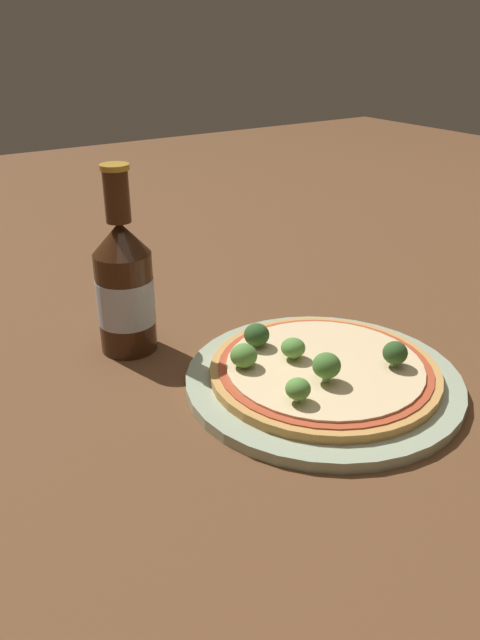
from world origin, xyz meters
name	(u,v)px	position (x,y,z in m)	size (l,w,h in m)	color
ground_plane	(330,382)	(0.00, 0.00, 0.00)	(3.00, 3.00, 0.00)	brown
plate	(321,379)	(-0.01, 0.00, 0.01)	(0.30, 0.30, 0.01)	#A3B293
pizza	(322,368)	(-0.01, 0.00, 0.02)	(0.25, 0.25, 0.01)	tan
broccoli_floret_0	(244,356)	(-0.08, 0.04, 0.04)	(0.03, 0.03, 0.03)	#89A866
broccoli_floret_1	(395,353)	(0.05, -0.04, 0.04)	(0.03, 0.03, 0.03)	#89A866
broccoli_floret_2	(327,366)	(-0.03, -0.03, 0.04)	(0.03, 0.03, 0.03)	#89A866
broccoli_floret_3	(257,335)	(-0.05, 0.07, 0.04)	(0.03, 0.03, 0.03)	#89A866
broccoli_floret_4	(293,348)	(-0.03, 0.03, 0.04)	(0.03, 0.03, 0.02)	#89A866
broccoli_floret_5	(298,389)	(-0.08, -0.04, 0.04)	(0.02, 0.02, 0.02)	#89A866
beer_bottle	(125,286)	(-0.15, 0.20, 0.08)	(0.07, 0.07, 0.22)	#381E0F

